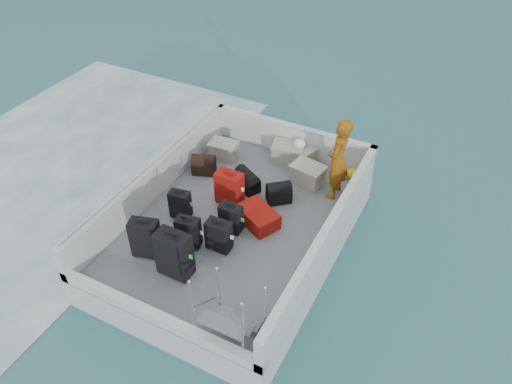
% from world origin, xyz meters
% --- Properties ---
extents(ground, '(160.00, 160.00, 0.00)m').
position_xyz_m(ground, '(0.00, 0.00, 0.00)').
color(ground, '#184A55').
rests_on(ground, ground).
extents(wake_foam, '(10.00, 10.00, 0.00)m').
position_xyz_m(wake_foam, '(-4.80, 0.00, 0.00)').
color(wake_foam, white).
rests_on(wake_foam, ground).
extents(ferry_hull, '(3.60, 5.00, 0.60)m').
position_xyz_m(ferry_hull, '(0.00, 0.00, 0.30)').
color(ferry_hull, silver).
rests_on(ferry_hull, ground).
extents(deck, '(3.30, 4.70, 0.02)m').
position_xyz_m(deck, '(0.00, 0.00, 0.61)').
color(deck, slate).
rests_on(deck, ferry_hull).
extents(deck_fittings, '(3.60, 5.00, 0.90)m').
position_xyz_m(deck_fittings, '(0.35, -0.32, 0.99)').
color(deck_fittings, silver).
rests_on(deck_fittings, deck).
extents(suitcase_0, '(0.53, 0.39, 0.73)m').
position_xyz_m(suitcase_0, '(-0.92, -1.38, 0.98)').
color(suitcase_0, black).
rests_on(suitcase_0, deck).
extents(suitcase_1, '(0.40, 0.28, 0.56)m').
position_xyz_m(suitcase_1, '(-0.95, -0.34, 0.90)').
color(suitcase_1, black).
rests_on(suitcase_1, deck).
extents(suitcase_3, '(0.55, 0.32, 0.83)m').
position_xyz_m(suitcase_3, '(-0.26, -1.50, 1.04)').
color(suitcase_3, black).
rests_on(suitcase_3, deck).
extents(suitcase_4, '(0.43, 0.30, 0.59)m').
position_xyz_m(suitcase_4, '(-0.41, -0.89, 0.91)').
color(suitcase_4, black).
rests_on(suitcase_4, deck).
extents(suitcase_5, '(0.49, 0.30, 0.68)m').
position_xyz_m(suitcase_5, '(-0.36, 0.41, 0.96)').
color(suitcase_5, maroon).
rests_on(suitcase_5, deck).
extents(suitcase_6, '(0.43, 0.26, 0.58)m').
position_xyz_m(suitcase_6, '(0.08, -0.72, 0.91)').
color(suitcase_6, black).
rests_on(suitcase_6, deck).
extents(suitcase_7, '(0.40, 0.23, 0.55)m').
position_xyz_m(suitcase_7, '(0.03, -0.23, 0.90)').
color(suitcase_7, black).
rests_on(suitcase_7, deck).
extents(suitcase_8, '(0.89, 0.77, 0.30)m').
position_xyz_m(suitcase_8, '(0.37, 0.14, 0.77)').
color(suitcase_8, maroon).
rests_on(suitcase_8, deck).
extents(duffel_0, '(0.54, 0.44, 0.32)m').
position_xyz_m(duffel_0, '(-1.29, 0.99, 0.78)').
color(duffel_0, black).
rests_on(duffel_0, deck).
extents(duffel_1, '(0.60, 0.51, 0.32)m').
position_xyz_m(duffel_1, '(-0.27, 0.94, 0.78)').
color(duffel_1, black).
rests_on(duffel_1, deck).
extents(duffel_2, '(0.54, 0.52, 0.32)m').
position_xyz_m(duffel_2, '(0.44, 0.88, 0.78)').
color(duffel_2, black).
rests_on(duffel_2, deck).
extents(crate_0, '(0.58, 0.42, 0.33)m').
position_xyz_m(crate_0, '(-1.21, 1.64, 0.78)').
color(crate_0, '#ACA896').
rests_on(crate_0, deck).
extents(crate_1, '(0.70, 0.56, 0.37)m').
position_xyz_m(crate_1, '(0.06, 2.14, 0.81)').
color(crate_1, '#ACA896').
rests_on(crate_1, deck).
extents(crate_2, '(0.66, 0.55, 0.34)m').
position_xyz_m(crate_2, '(0.28, 2.20, 0.79)').
color(crate_2, '#ACA896').
rests_on(crate_2, deck).
extents(crate_3, '(0.67, 0.52, 0.37)m').
position_xyz_m(crate_3, '(0.70, 1.66, 0.80)').
color(crate_3, '#ACA896').
rests_on(crate_3, deck).
extents(yellow_bag, '(0.28, 0.26, 0.22)m').
position_xyz_m(yellow_bag, '(1.45, 2.18, 0.73)').
color(yellow_bag, '#D0CB17').
rests_on(yellow_bag, deck).
extents(white_bag, '(0.24, 0.24, 0.18)m').
position_xyz_m(white_bag, '(0.28, 2.20, 1.05)').
color(white_bag, white).
rests_on(white_bag, crate_2).
extents(passenger, '(0.41, 0.62, 1.65)m').
position_xyz_m(passenger, '(1.30, 1.55, 1.44)').
color(passenger, '#C96F12').
rests_on(passenger, deck).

